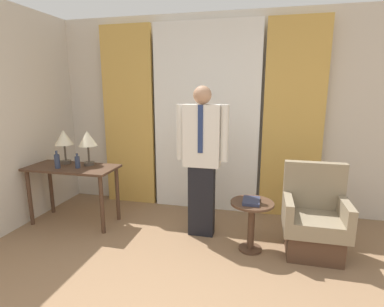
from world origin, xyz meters
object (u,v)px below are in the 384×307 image
(person, at_px, (202,156))
(book, at_px, (251,201))
(armchair, at_px, (314,222))
(table_lamp_right, at_px, (88,140))
(bottle_near_edge, at_px, (57,161))
(desk, at_px, (73,176))
(bottle_by_lamp, at_px, (77,162))
(table_lamp_left, at_px, (64,139))
(side_table, at_px, (252,218))

(person, distance_m, book, 0.75)
(person, bearing_deg, armchair, -6.79)
(armchair, bearing_deg, table_lamp_right, 175.67)
(table_lamp_right, relative_size, person, 0.25)
(table_lamp_right, xyz_separation_m, bottle_near_edge, (-0.29, -0.23, -0.23))
(book, bearing_deg, desk, 175.06)
(bottle_near_edge, distance_m, bottle_by_lamp, 0.25)
(table_lamp_left, height_order, book, table_lamp_left)
(table_lamp_right, distance_m, bottle_by_lamp, 0.30)
(armchair, xyz_separation_m, book, (-0.65, -0.11, 0.22))
(bottle_near_edge, height_order, person, person)
(table_lamp_left, relative_size, armchair, 0.46)
(table_lamp_left, distance_m, bottle_by_lamp, 0.41)
(bottle_by_lamp, distance_m, book, 2.15)
(armchair, height_order, side_table, armchair)
(side_table, bearing_deg, bottle_near_edge, 178.20)
(book, bearing_deg, bottle_by_lamp, 175.92)
(bottle_near_edge, distance_m, book, 2.38)
(desk, relative_size, bottle_near_edge, 5.13)
(desk, distance_m, table_lamp_left, 0.49)
(bottle_near_edge, height_order, armchair, bottle_near_edge)
(side_table, bearing_deg, desk, 175.40)
(desk, height_order, table_lamp_right, table_lamp_right)
(desk, relative_size, armchair, 1.19)
(bottle_near_edge, relative_size, person, 0.13)
(table_lamp_left, distance_m, person, 1.84)
(table_lamp_right, xyz_separation_m, person, (1.49, -0.06, -0.11))
(bottle_near_edge, xyz_separation_m, bottle_by_lamp, (0.24, 0.06, -0.01))
(desk, relative_size, book, 4.55)
(side_table, bearing_deg, book, -126.88)
(person, bearing_deg, bottle_by_lamp, -176.12)
(desk, bearing_deg, book, -4.94)
(person, bearing_deg, desk, -177.82)
(table_lamp_right, bearing_deg, side_table, -8.30)
(table_lamp_left, height_order, table_lamp_right, same)
(table_lamp_left, relative_size, person, 0.25)
(bottle_by_lamp, bearing_deg, table_lamp_left, 150.10)
(table_lamp_right, bearing_deg, desk, -144.47)
(desk, xyz_separation_m, book, (2.24, -0.19, -0.06))
(table_lamp_left, height_order, armchair, table_lamp_left)
(bottle_by_lamp, distance_m, side_table, 2.19)
(table_lamp_left, bearing_deg, desk, -35.53)
(person, relative_size, armchair, 1.84)
(bottle_near_edge, bearing_deg, desk, 40.97)
(side_table, distance_m, book, 0.19)
(desk, height_order, person, person)
(armchair, relative_size, book, 3.82)
(desk, relative_size, side_table, 2.06)
(bottle_by_lamp, bearing_deg, armchair, -0.85)
(table_lamp_right, bearing_deg, person, -2.28)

